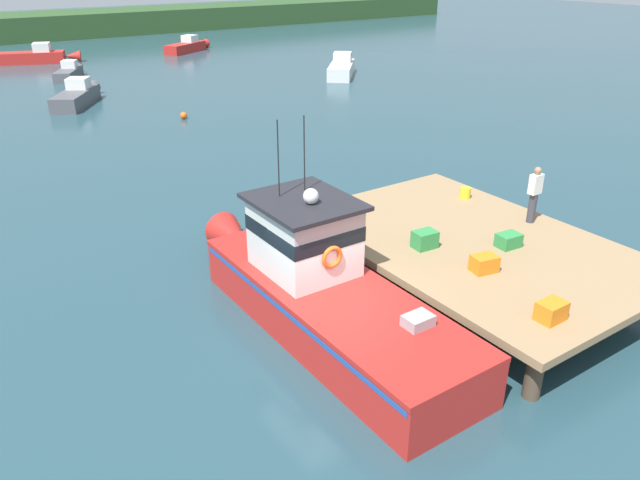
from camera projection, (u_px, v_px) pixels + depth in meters
ground_plane at (325, 336)px, 14.28m from camera, size 200.00×200.00×0.00m
dock at (473, 245)px, 16.27m from camera, size 6.00×9.00×1.20m
main_fishing_boat at (319, 287)px, 14.35m from camera, size 2.55×9.80×4.80m
crate_single_far at (509, 240)px, 15.79m from camera, size 0.64×0.49×0.36m
crate_stack_mid_dock at (425, 239)px, 15.73m from camera, size 0.64×0.49×0.45m
crate_stack_near_edge at (551, 311)px, 12.63m from camera, size 0.61×0.45×0.42m
crate_single_by_cleat at (484, 264)px, 14.57m from camera, size 0.68×0.55×0.40m
bait_bucket at (465, 193)px, 18.94m from camera, size 0.32×0.32×0.34m
deckhand_by_the_boat at (534, 194)px, 16.96m from camera, size 0.36×0.22×1.63m
moored_boat_far_left at (69, 72)px, 43.40m from camera, size 2.99×4.54×1.18m
moored_boat_near_channel at (78, 95)px, 35.92m from camera, size 4.07×5.41×1.45m
moored_boat_outer_mooring at (38, 56)px, 49.18m from camera, size 6.25×3.20×1.57m
moored_boat_mid_harbor at (342, 68)px, 44.32m from camera, size 4.98×5.42×1.56m
moored_boat_off_the_point at (188, 46)px, 54.85m from camera, size 5.29×3.78×1.40m
mooring_buoy_spare_mooring at (233, 227)px, 19.43m from camera, size 0.45×0.45×0.45m
mooring_buoy_outer at (184, 116)px, 32.80m from camera, size 0.37×0.37×0.37m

